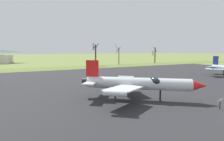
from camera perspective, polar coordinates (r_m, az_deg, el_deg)
asphalt_apron at (r=30.13m, az=7.48°, el=-4.84°), size 102.22×59.02×0.05m
grass_verge_strip at (r=62.44m, az=-11.20°, el=0.97°), size 162.22×12.00×0.06m
jet_fighter_front_left at (r=21.20m, az=8.48°, el=-4.09°), size 12.81×11.10×4.74m
info_placard_front_left at (r=21.00m, az=31.61°, el=-8.94°), size 0.49×0.24×1.12m
bare_tree_far_left at (r=69.12m, az=-5.41°, el=5.50°), size 2.62×1.98×8.87m
bare_tree_left_of_center at (r=74.60m, az=2.14°, el=5.13°), size 2.75×2.74×8.70m
bare_tree_center at (r=86.15m, az=13.68°, el=5.00°), size 2.12×2.85×7.58m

